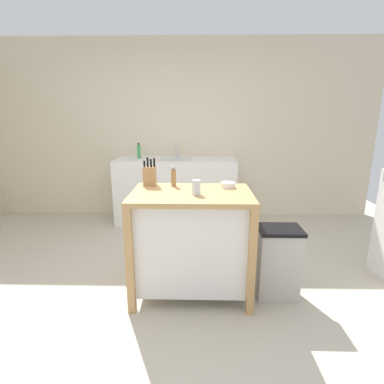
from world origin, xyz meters
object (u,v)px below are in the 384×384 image
at_px(drinking_cup, 196,187).
at_px(sink_faucet, 176,150).
at_px(pepper_grinder, 174,177).
at_px(bottle_spray_cleaner, 139,151).
at_px(trash_bin, 278,262).
at_px(kitchen_island, 191,238).
at_px(knife_block, 150,176).
at_px(bowl_ceramic_small, 228,185).

relative_size(drinking_cup, sink_faucet, 0.54).
distance_m(drinking_cup, pepper_grinder, 0.36).
height_order(drinking_cup, bottle_spray_cleaner, bottle_spray_cleaner).
height_order(trash_bin, sink_faucet, sink_faucet).
relative_size(sink_faucet, bottle_spray_cleaner, 0.98).
bearing_deg(drinking_cup, kitchen_island, 118.64).
distance_m(sink_faucet, bottle_spray_cleaner, 0.54).
height_order(knife_block, sink_faucet, knife_block).
height_order(knife_block, trash_bin, knife_block).
distance_m(bowl_ceramic_small, trash_bin, 0.79).
xyz_separation_m(knife_block, bowl_ceramic_small, (0.69, -0.06, -0.07)).
bearing_deg(pepper_grinder, bottle_spray_cleaner, 110.68).
xyz_separation_m(drinking_cup, pepper_grinder, (-0.20, 0.29, 0.02)).
xyz_separation_m(pepper_grinder, trash_bin, (0.90, -0.26, -0.69)).
relative_size(knife_block, bowl_ceramic_small, 2.01).
distance_m(bowl_ceramic_small, drinking_cup, 0.37).
bearing_deg(bottle_spray_cleaner, kitchen_island, -67.19).
xyz_separation_m(kitchen_island, pepper_grinder, (-0.16, 0.22, 0.49)).
distance_m(kitchen_island, pepper_grinder, 0.56).
relative_size(kitchen_island, drinking_cup, 8.34).
bearing_deg(bowl_ceramic_small, sink_faucet, 107.80).
height_order(sink_faucet, bottle_spray_cleaner, bottle_spray_cleaner).
height_order(drinking_cup, pepper_grinder, pepper_grinder).
bearing_deg(knife_block, bowl_ceramic_small, -5.04).
distance_m(knife_block, pepper_grinder, 0.22).
xyz_separation_m(knife_block, sink_faucet, (0.11, 1.77, 0.02)).
height_order(bowl_ceramic_small, bottle_spray_cleaner, bottle_spray_cleaner).
distance_m(bowl_ceramic_small, pepper_grinder, 0.49).
distance_m(pepper_grinder, trash_bin, 1.17).
bearing_deg(knife_block, bottle_spray_cleaner, 104.18).
bearing_deg(trash_bin, bowl_ceramic_small, 153.04).
height_order(pepper_grinder, sink_faucet, sink_faucet).
bearing_deg(bowl_ceramic_small, bottle_spray_cleaner, 122.73).
bearing_deg(bottle_spray_cleaner, trash_bin, -51.73).
xyz_separation_m(pepper_grinder, sink_faucet, (-0.11, 1.78, 0.03)).
bearing_deg(drinking_cup, pepper_grinder, 125.07).
bearing_deg(trash_bin, drinking_cup, -177.68).
relative_size(bowl_ceramic_small, pepper_grinder, 0.71).
xyz_separation_m(kitchen_island, trash_bin, (0.74, -0.04, -0.20)).
bearing_deg(trash_bin, kitchen_island, 176.52).
relative_size(kitchen_island, knife_block, 3.93).
height_order(kitchen_island, drinking_cup, drinking_cup).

